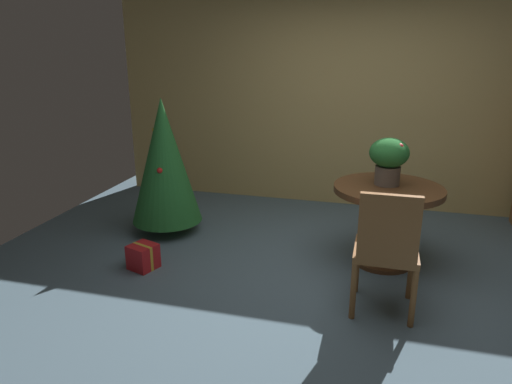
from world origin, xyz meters
The scene contains 7 objects.
ground_plane centered at (0.00, 0.00, 0.00)m, with size 6.60×6.60×0.00m, color slate.
back_wall_panel centered at (0.00, 2.20, 1.30)m, with size 6.00×0.10×2.60m, color tan.
round_dining_table centered at (0.42, 0.54, 0.53)m, with size 0.97×0.97×0.74m.
flower_vase centered at (0.40, 0.59, 0.99)m, with size 0.35×0.35×0.42m.
wooden_chair_near centered at (0.42, -0.36, 0.55)m, with size 0.46×0.45×0.98m.
holiday_tree centered at (-1.83, 0.72, 0.78)m, with size 0.74×0.74×1.43m.
gift_box_red centered at (-1.66, -0.15, 0.11)m, with size 0.28×0.28×0.23m.
Camera 1 is at (0.32, -3.59, 1.94)m, focal length 32.85 mm.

